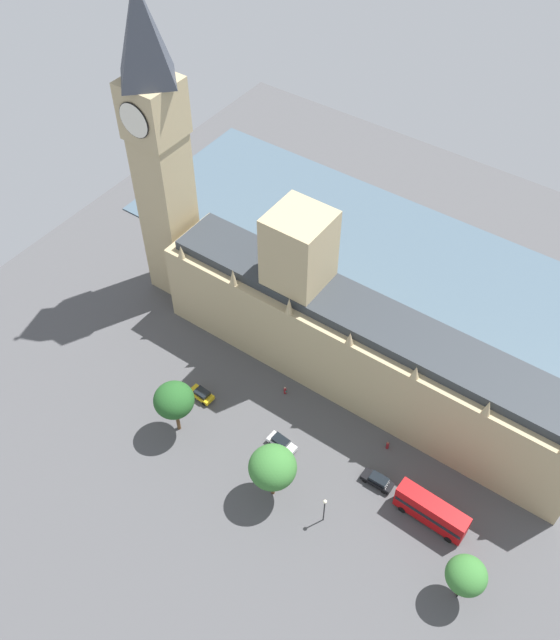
{
  "coord_description": "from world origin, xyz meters",
  "views": [
    {
      "loc": [
        61.92,
        29.04,
        91.74
      ],
      "look_at": [
        1.0,
        -13.91,
        9.09
      ],
      "focal_mm": 39.16,
      "sensor_mm": 36.0,
      "label": 1
    }
  ],
  "objects_px": {
    "street_lamp_leading": "(324,506)",
    "pedestrian_kerbside": "(387,445)",
    "car_black_opposite_hall": "(378,480)",
    "double_decker_bus_midblock": "(431,511)",
    "parliament_building": "(355,342)",
    "plane_tree_far_end": "(174,400)",
    "street_lamp_slot_10": "(464,583)",
    "clock_tower": "(159,149)",
    "car_white_corner": "(282,443)",
    "pedestrian_under_trees": "(285,390)",
    "plane_tree_by_river_gate": "(466,576)",
    "plane_tree_trailing": "(273,467)",
    "car_yellow_cab_near_tower": "(202,394)"
  },
  "relations": [
    {
      "from": "double_decker_bus_midblock",
      "to": "plane_tree_far_end",
      "type": "bearing_deg",
      "value": -75.23
    },
    {
      "from": "clock_tower",
      "to": "street_lamp_leading",
      "type": "distance_m",
      "value": 59.43
    },
    {
      "from": "double_decker_bus_midblock",
      "to": "street_lamp_leading",
      "type": "bearing_deg",
      "value": -52.63
    },
    {
      "from": "double_decker_bus_midblock",
      "to": "clock_tower",
      "type": "bearing_deg",
      "value": -102.77
    },
    {
      "from": "car_yellow_cab_near_tower",
      "to": "plane_tree_trailing",
      "type": "relative_size",
      "value": 0.42
    },
    {
      "from": "parliament_building",
      "to": "street_lamp_slot_10",
      "type": "bearing_deg",
      "value": 52.78
    },
    {
      "from": "car_black_opposite_hall",
      "to": "double_decker_bus_midblock",
      "type": "distance_m",
      "value": 8.96
    },
    {
      "from": "plane_tree_by_river_gate",
      "to": "car_white_corner",
      "type": "bearing_deg",
      "value": -98.98
    },
    {
      "from": "plane_tree_by_river_gate",
      "to": "street_lamp_leading",
      "type": "xyz_separation_m",
      "value": [
        1.43,
        -19.98,
        -1.9
      ]
    },
    {
      "from": "car_yellow_cab_near_tower",
      "to": "plane_tree_by_river_gate",
      "type": "relative_size",
      "value": 0.51
    },
    {
      "from": "plane_tree_trailing",
      "to": "street_lamp_leading",
      "type": "xyz_separation_m",
      "value": [
        -0.65,
        8.24,
        -3.15
      ]
    },
    {
      "from": "plane_tree_far_end",
      "to": "double_decker_bus_midblock",
      "type": "bearing_deg",
      "value": 102.54
    },
    {
      "from": "car_yellow_cab_near_tower",
      "to": "plane_tree_trailing",
      "type": "xyz_separation_m",
      "value": [
        7.13,
        19.16,
        6.24
      ]
    },
    {
      "from": "car_yellow_cab_near_tower",
      "to": "street_lamp_leading",
      "type": "distance_m",
      "value": 28.32
    },
    {
      "from": "clock_tower",
      "to": "street_lamp_slot_10",
      "type": "height_order",
      "value": "clock_tower"
    },
    {
      "from": "plane_tree_by_river_gate",
      "to": "clock_tower",
      "type": "bearing_deg",
      "value": -108.85
    },
    {
      "from": "car_yellow_cab_near_tower",
      "to": "double_decker_bus_midblock",
      "type": "relative_size",
      "value": 0.39
    },
    {
      "from": "clock_tower",
      "to": "double_decker_bus_midblock",
      "type": "distance_m",
      "value": 67.55
    },
    {
      "from": "plane_tree_trailing",
      "to": "pedestrian_under_trees",
      "type": "bearing_deg",
      "value": -150.71
    },
    {
      "from": "car_white_corner",
      "to": "double_decker_bus_midblock",
      "type": "bearing_deg",
      "value": 99.73
    },
    {
      "from": "clock_tower",
      "to": "double_decker_bus_midblock",
      "type": "relative_size",
      "value": 5.3
    },
    {
      "from": "parliament_building",
      "to": "pedestrian_kerbside",
      "type": "height_order",
      "value": "parliament_building"
    },
    {
      "from": "car_yellow_cab_near_tower",
      "to": "pedestrian_kerbside",
      "type": "relative_size",
      "value": 2.59
    },
    {
      "from": "car_white_corner",
      "to": "car_yellow_cab_near_tower",
      "type": "bearing_deg",
      "value": -85.49
    },
    {
      "from": "clock_tower",
      "to": "car_black_opposite_hall",
      "type": "relative_size",
      "value": 11.67
    },
    {
      "from": "pedestrian_kerbside",
      "to": "plane_tree_far_end",
      "type": "xyz_separation_m",
      "value": [
        15.5,
        -28.15,
        6.72
      ]
    },
    {
      "from": "street_lamp_slot_10",
      "to": "plane_tree_trailing",
      "type": "bearing_deg",
      "value": -86.77
    },
    {
      "from": "street_lamp_slot_10",
      "to": "car_white_corner",
      "type": "bearing_deg",
      "value": -99.79
    },
    {
      "from": "parliament_building",
      "to": "plane_tree_by_river_gate",
      "type": "relative_size",
      "value": 8.57
    },
    {
      "from": "street_lamp_leading",
      "to": "pedestrian_kerbside",
      "type": "bearing_deg",
      "value": 174.12
    },
    {
      "from": "pedestrian_kerbside",
      "to": "plane_tree_trailing",
      "type": "xyz_separation_m",
      "value": [
        16.08,
        -9.83,
        6.41
      ]
    },
    {
      "from": "parliament_building",
      "to": "plane_tree_far_end",
      "type": "distance_m",
      "value": 29.11
    },
    {
      "from": "plane_tree_trailing",
      "to": "plane_tree_far_end",
      "type": "xyz_separation_m",
      "value": [
        -0.58,
        -18.33,
        0.31
      ]
    },
    {
      "from": "parliament_building",
      "to": "car_black_opposite_hall",
      "type": "distance_m",
      "value": 21.27
    },
    {
      "from": "double_decker_bus_midblock",
      "to": "street_lamp_leading",
      "type": "height_order",
      "value": "street_lamp_leading"
    },
    {
      "from": "street_lamp_leading",
      "to": "parliament_building",
      "type": "bearing_deg",
      "value": -157.31
    },
    {
      "from": "car_white_corner",
      "to": "plane_tree_far_end",
      "type": "distance_m",
      "value": 17.5
    },
    {
      "from": "car_black_opposite_hall",
      "to": "parliament_building",
      "type": "bearing_deg",
      "value": 41.83
    },
    {
      "from": "car_yellow_cab_near_tower",
      "to": "pedestrian_kerbside",
      "type": "distance_m",
      "value": 30.34
    },
    {
      "from": "parliament_building",
      "to": "double_decker_bus_midblock",
      "type": "relative_size",
      "value": 6.62
    },
    {
      "from": "double_decker_bus_midblock",
      "to": "pedestrian_under_trees",
      "type": "bearing_deg",
      "value": -100.16
    },
    {
      "from": "clock_tower",
      "to": "plane_tree_trailing",
      "type": "relative_size",
      "value": 5.6
    },
    {
      "from": "double_decker_bus_midblock",
      "to": "plane_tree_by_river_gate",
      "type": "bearing_deg",
      "value": 50.12
    },
    {
      "from": "pedestrian_kerbside",
      "to": "plane_tree_far_end",
      "type": "height_order",
      "value": "plane_tree_far_end"
    },
    {
      "from": "pedestrian_kerbside",
      "to": "street_lamp_leading",
      "type": "distance_m",
      "value": 15.85
    },
    {
      "from": "pedestrian_under_trees",
      "to": "plane_tree_by_river_gate",
      "type": "bearing_deg",
      "value": 79.1
    },
    {
      "from": "pedestrian_under_trees",
      "to": "plane_tree_by_river_gate",
      "type": "xyz_separation_m",
      "value": [
        13.49,
        36.95,
        5.19
      ]
    },
    {
      "from": "double_decker_bus_midblock",
      "to": "plane_tree_far_end",
      "type": "distance_m",
      "value": 39.92
    },
    {
      "from": "parliament_building",
      "to": "street_lamp_slot_10",
      "type": "xyz_separation_m",
      "value": [
        22.82,
        30.04,
        -4.33
      ]
    },
    {
      "from": "parliament_building",
      "to": "plane_tree_trailing",
      "type": "xyz_separation_m",
      "value": [
        24.42,
        1.7,
        -1.94
      ]
    }
  ]
}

